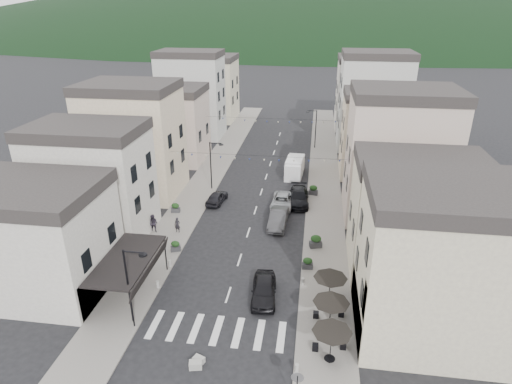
# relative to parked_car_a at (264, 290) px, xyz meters

# --- Properties ---
(ground) EXTENTS (700.00, 700.00, 0.00)m
(ground) POSITION_rel_parked_car_a_xyz_m (-2.80, -6.00, -0.78)
(ground) COLOR black
(ground) RESTS_ON ground
(sidewalk_left) EXTENTS (4.00, 76.00, 0.12)m
(sidewalk_left) POSITION_rel_parked_car_a_xyz_m (-10.30, 26.00, -0.72)
(sidewalk_left) COLOR slate
(sidewalk_left) RESTS_ON ground
(sidewalk_right) EXTENTS (4.00, 76.00, 0.12)m
(sidewalk_right) POSITION_rel_parked_car_a_xyz_m (4.70, 26.00, -0.72)
(sidewalk_right) COLOR slate
(sidewalk_right) RESTS_ON ground
(hill_backdrop) EXTENTS (640.00, 360.00, 70.00)m
(hill_backdrop) POSITION_rel_parked_car_a_xyz_m (-2.80, 294.00, -0.78)
(hill_backdrop) COLOR black
(hill_backdrop) RESTS_ON ground
(boutique_building) EXTENTS (12.00, 8.00, 8.00)m
(boutique_building) POSITION_rel_parked_car_a_xyz_m (-18.30, -1.00, 3.22)
(boutique_building) COLOR #B4AEA5
(boutique_building) RESTS_ON ground
(bistro_building) EXTENTS (10.00, 8.00, 10.00)m
(bistro_building) POSITION_rel_parked_car_a_xyz_m (11.70, -2.00, 4.22)
(bistro_building) COLOR #B4A88F
(bistro_building) RESTS_ON ground
(boutique_awning) EXTENTS (3.77, 7.50, 3.28)m
(boutique_awning) POSITION_rel_parked_car_a_xyz_m (-10.05, -1.00, 2.33)
(boutique_awning) COLOR black
(boutique_awning) RESTS_ON ground
(buildings_row_left) EXTENTS (10.20, 54.16, 14.00)m
(buildings_row_left) POSITION_rel_parked_car_a_xyz_m (-17.30, 31.75, 5.34)
(buildings_row_left) COLOR #B4AEA5
(buildings_row_left) RESTS_ON ground
(buildings_row_right) EXTENTS (10.20, 54.16, 14.50)m
(buildings_row_right) POSITION_rel_parked_car_a_xyz_m (11.70, 30.59, 5.54)
(buildings_row_right) COLOR #B4A88F
(buildings_row_right) RESTS_ON ground
(cafe_terrace) EXTENTS (2.50, 8.10, 2.53)m
(cafe_terrace) POSITION_rel_parked_car_a_xyz_m (4.90, -3.20, 1.57)
(cafe_terrace) COLOR black
(cafe_terrace) RESTS_ON ground
(streetlamp_left_near) EXTENTS (1.70, 0.56, 6.00)m
(streetlamp_left_near) POSITION_rel_parked_car_a_xyz_m (-8.62, -4.00, 2.92)
(streetlamp_left_near) COLOR black
(streetlamp_left_near) RESTS_ON ground
(streetlamp_left_far) EXTENTS (1.70, 0.56, 6.00)m
(streetlamp_left_far) POSITION_rel_parked_car_a_xyz_m (-8.62, 20.00, 2.92)
(streetlamp_left_far) COLOR black
(streetlamp_left_far) RESTS_ON ground
(streetlamp_right_far) EXTENTS (1.70, 0.56, 6.00)m
(streetlamp_right_far) POSITION_rel_parked_car_a_xyz_m (3.02, 38.00, 2.92)
(streetlamp_right_far) COLOR black
(streetlamp_right_far) RESTS_ON ground
(traffic_sign) EXTENTS (0.70, 0.07, 2.70)m
(traffic_sign) POSITION_rel_parked_car_a_xyz_m (3.00, -9.50, 1.14)
(traffic_sign) COLOR black
(traffic_sign) RESTS_ON ground
(bollards) EXTENTS (11.66, 10.26, 0.60)m
(bollards) POSITION_rel_parked_car_a_xyz_m (-2.80, -0.50, -0.36)
(bollards) COLOR gray
(bollards) RESTS_ON ground
(bunting_near) EXTENTS (19.00, 0.28, 0.62)m
(bunting_near) POSITION_rel_parked_car_a_xyz_m (-2.80, 16.00, 4.87)
(bunting_near) COLOR black
(bunting_near) RESTS_ON ground
(bunting_far) EXTENTS (19.00, 0.28, 0.62)m
(bunting_far) POSITION_rel_parked_car_a_xyz_m (-2.80, 32.00, 4.87)
(bunting_far) COLOR black
(bunting_far) RESTS_ON ground
(parked_car_a) EXTENTS (2.20, 4.73, 1.57)m
(parked_car_a) POSITION_rel_parked_car_a_xyz_m (0.00, 0.00, 0.00)
(parked_car_a) COLOR black
(parked_car_a) RESTS_ON ground
(parked_car_b) EXTENTS (1.87, 4.91, 1.60)m
(parked_car_b) POSITION_rel_parked_car_a_xyz_m (0.00, 11.86, 0.01)
(parked_car_b) COLOR #323134
(parked_car_b) RESTS_ON ground
(parked_car_c) EXTENTS (2.40, 5.01, 1.38)m
(parked_car_c) POSITION_rel_parked_car_a_xyz_m (0.00, 16.22, -0.09)
(parked_car_c) COLOR #989CA1
(parked_car_c) RESTS_ON ground
(parked_car_d) EXTENTS (2.46, 5.49, 1.56)m
(parked_car_d) POSITION_rel_parked_car_a_xyz_m (1.80, 17.48, -0.00)
(parked_car_d) COLOR black
(parked_car_d) RESTS_ON ground
(parked_car_e) EXTENTS (2.12, 4.14, 1.35)m
(parked_car_e) POSITION_rel_parked_car_a_xyz_m (-7.40, 16.29, -0.11)
(parked_car_e) COLOR black
(parked_car_e) RESTS_ON ground
(delivery_van) EXTENTS (2.39, 5.36, 2.52)m
(delivery_van) POSITION_rel_parked_car_a_xyz_m (0.83, 25.91, 0.45)
(delivery_van) COLOR white
(delivery_van) RESTS_ON ground
(pedestrian_a) EXTENTS (0.58, 0.40, 1.56)m
(pedestrian_a) POSITION_rel_parked_car_a_xyz_m (-9.68, 8.92, 0.12)
(pedestrian_a) COLOR black
(pedestrian_a) RESTS_ON sidewalk_left
(pedestrian_b) EXTENTS (0.96, 0.77, 1.86)m
(pedestrian_b) POSITION_rel_parked_car_a_xyz_m (-12.00, 8.61, 0.27)
(pedestrian_b) COLOR #27212C
(pedestrian_b) RESTS_ON sidewalk_left
(concrete_block_a) EXTENTS (0.89, 0.66, 0.50)m
(concrete_block_a) POSITION_rel_parked_car_a_xyz_m (-3.36, -7.45, -0.53)
(concrete_block_a) COLOR gray
(concrete_block_a) RESTS_ON ground
(concrete_block_c) EXTENTS (0.84, 0.73, 0.40)m
(concrete_block_c) POSITION_rel_parked_car_a_xyz_m (-3.28, -7.00, -0.58)
(concrete_block_c) COLOR #9C9A94
(concrete_block_c) RESTS_ON ground
(planter_la) EXTENTS (1.02, 0.80, 1.01)m
(planter_la) POSITION_rel_parked_car_a_xyz_m (-8.80, 5.52, -0.17)
(planter_la) COLOR #2D2C2F
(planter_la) RESTS_ON sidewalk_left
(planter_lb) EXTENTS (1.00, 0.63, 1.05)m
(planter_lb) POSITION_rel_parked_car_a_xyz_m (-11.26, 13.15, -0.15)
(planter_lb) COLOR #323235
(planter_lb) RESTS_ON sidewalk_left
(planter_ra) EXTENTS (0.96, 0.58, 1.03)m
(planter_ra) POSITION_rel_parked_car_a_xyz_m (3.20, 4.38, -0.16)
(planter_ra) COLOR #2C2C2F
(planter_ra) RESTS_ON sidewalk_right
(planter_rb) EXTENTS (1.24, 0.92, 1.24)m
(planter_rb) POSITION_rel_parked_car_a_xyz_m (3.84, 7.96, -0.06)
(planter_rb) COLOR #2B2C2E
(planter_rb) RESTS_ON sidewalk_right
(planter_rc) EXTENTS (1.13, 0.76, 1.17)m
(planter_rc) POSITION_rel_parked_car_a_xyz_m (3.39, 19.90, -0.09)
(planter_rc) COLOR #303033
(planter_rc) RESTS_ON sidewalk_right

